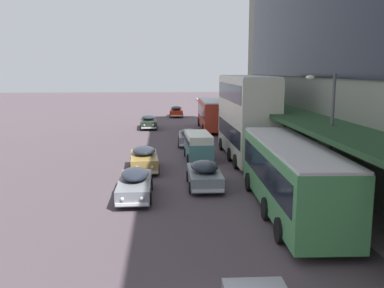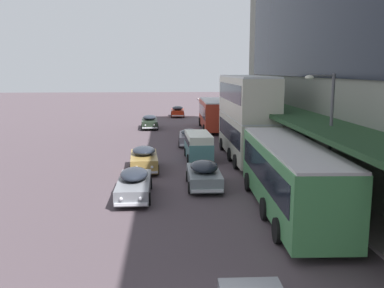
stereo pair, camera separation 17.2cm
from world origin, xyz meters
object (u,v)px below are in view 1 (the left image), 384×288
Objects in this scene: sedan_oncoming_front at (149,122)px; sedan_second_mid at (176,111)px; transit_bus_kerbside_far at (291,174)px; sedan_oncoming_rear at (205,174)px; vw_van at (198,145)px; transit_bus_kerbside_front at (246,115)px; sedan_trailing_near at (189,137)px; sedan_far_back at (135,183)px; street_lamp at (328,127)px; transit_bus_kerbside_rear at (213,113)px; sedan_second_near at (144,159)px.

sedan_second_mid is (3.59, 12.07, 0.01)m from sedan_oncoming_front.
sedan_oncoming_rear is at bearing 126.83° from transit_bus_kerbside_far.
transit_bus_kerbside_far is at bearing -75.64° from vw_van.
sedan_trailing_near is at bearing 121.58° from transit_bus_kerbside_front.
transit_bus_kerbside_far is 2.29× the size of sedan_far_back.
sedan_trailing_near is 6.06m from vw_van.
transit_bus_kerbside_front is 8.98m from sedan_oncoming_rear.
sedan_trailing_near is 0.99× the size of sedan_second_mid.
sedan_trailing_near is at bearing 108.53° from street_lamp.
sedan_trailing_near is at bearing 75.95° from sedan_far_back.
transit_bus_kerbside_rear reaches higher than sedan_oncoming_rear.
sedan_oncoming_rear is at bearing -81.25° from sedan_oncoming_front.
street_lamp reaches higher than sedan_far_back.
vw_van is at bearing -76.43° from sedan_oncoming_front.
street_lamp is (5.77, -3.21, 3.08)m from sedan_oncoming_rear.
transit_bus_kerbside_rear is 1.99× the size of sedan_far_back.
sedan_trailing_near is 0.73× the size of street_lamp.
sedan_second_near is (0.24, 6.05, 0.05)m from sedan_far_back.
transit_bus_kerbside_rear is (-0.58, 15.86, -1.42)m from transit_bus_kerbside_front.
sedan_trailing_near is at bearing 68.95° from sedan_second_near.
transit_bus_kerbside_front is 2.35× the size of sedan_trailing_near.
vw_van is 12.64m from street_lamp.
sedan_oncoming_rear is (-0.04, -13.89, 0.04)m from sedan_trailing_near.
transit_bus_kerbside_front is at bearing 23.57° from sedan_second_near.
transit_bus_kerbside_far is 3.34m from street_lamp.
sedan_second_mid is at bearing 91.16° from vw_van.
vw_van is (-3.21, 12.55, -0.79)m from transit_bus_kerbside_far.
transit_bus_kerbside_rear reaches higher than sedan_oncoming_front.
transit_bus_kerbside_far is 30.79m from sedan_oncoming_front.
transit_bus_kerbside_rear is 2.13× the size of vw_van.
sedan_far_back is at bearing -105.77° from transit_bus_kerbside_rear.
sedan_oncoming_rear is 7.86m from vw_van.
street_lamp is (9.61, -1.60, 3.12)m from sedan_far_back.
sedan_second_near is at bearing -109.75° from transit_bus_kerbside_rear.
transit_bus_kerbside_rear is 2.06× the size of sedan_oncoming_front.
sedan_far_back is (-3.84, -1.60, -0.04)m from sedan_oncoming_rear.
sedan_far_back is 1.04× the size of sedan_oncoming_front.
transit_bus_kerbside_far reaches higher than sedan_far_back.
transit_bus_kerbside_front reaches higher than sedan_second_near.
sedan_oncoming_front is at bearing 103.57° from vw_van.
transit_bus_kerbside_front reaches higher than transit_bus_kerbside_far.
transit_bus_kerbside_rear is 23.81m from sedan_oncoming_rear.
street_lamp is at bearing -39.28° from sedan_second_near.
sedan_oncoming_front is 0.76× the size of street_lamp.
vw_van is (0.30, 7.85, 0.33)m from sedan_oncoming_rear.
sedan_oncoming_rear is 37.25m from sedan_second_mid.
sedan_second_mid is 41.02m from street_lamp.
sedan_oncoming_rear is at bearing -92.22° from vw_van.
sedan_oncoming_rear is 7.28m from street_lamp.
sedan_second_mid reaches higher than sedan_trailing_near.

